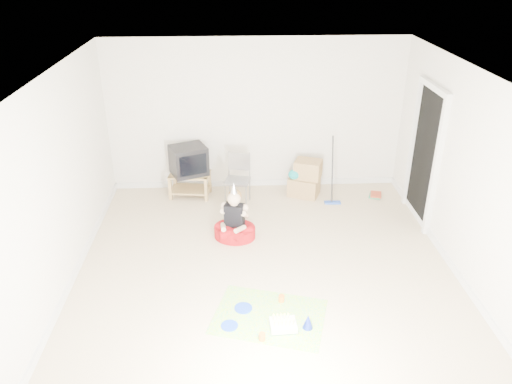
{
  "coord_description": "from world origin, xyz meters",
  "views": [
    {
      "loc": [
        -0.39,
        -5.6,
        3.88
      ],
      "look_at": [
        -0.1,
        0.4,
        0.9
      ],
      "focal_mm": 35.0,
      "sensor_mm": 36.0,
      "label": 1
    }
  ],
  "objects_px": {
    "tv_stand": "(190,182)",
    "folding_chair": "(237,181)",
    "seated_woman": "(235,225)",
    "birthday_cake": "(283,326)",
    "cardboard_boxes": "(305,179)",
    "crt_tv": "(189,160)"
  },
  "relations": [
    {
      "from": "folding_chair",
      "to": "cardboard_boxes",
      "type": "distance_m",
      "value": 1.19
    },
    {
      "from": "seated_woman",
      "to": "folding_chair",
      "type": "bearing_deg",
      "value": 86.66
    },
    {
      "from": "seated_woman",
      "to": "birthday_cake",
      "type": "height_order",
      "value": "seated_woman"
    },
    {
      "from": "folding_chair",
      "to": "tv_stand",
      "type": "bearing_deg",
      "value": 157.78
    },
    {
      "from": "folding_chair",
      "to": "cardboard_boxes",
      "type": "height_order",
      "value": "folding_chair"
    },
    {
      "from": "tv_stand",
      "to": "crt_tv",
      "type": "bearing_deg",
      "value": 0.0
    },
    {
      "from": "folding_chair",
      "to": "seated_woman",
      "type": "distance_m",
      "value": 1.09
    },
    {
      "from": "tv_stand",
      "to": "folding_chair",
      "type": "relative_size",
      "value": 0.84
    },
    {
      "from": "seated_woman",
      "to": "crt_tv",
      "type": "bearing_deg",
      "value": 118.13
    },
    {
      "from": "folding_chair",
      "to": "seated_woman",
      "type": "xyz_separation_m",
      "value": [
        -0.06,
        -1.06,
        -0.22
      ]
    },
    {
      "from": "tv_stand",
      "to": "folding_chair",
      "type": "xyz_separation_m",
      "value": [
        0.81,
        -0.33,
        0.17
      ]
    },
    {
      "from": "cardboard_boxes",
      "to": "seated_woman",
      "type": "height_order",
      "value": "seated_woman"
    },
    {
      "from": "cardboard_boxes",
      "to": "birthday_cake",
      "type": "distance_m",
      "value": 3.42
    },
    {
      "from": "folding_chair",
      "to": "cardboard_boxes",
      "type": "xyz_separation_m",
      "value": [
        1.16,
        0.27,
        -0.11
      ]
    },
    {
      "from": "crt_tv",
      "to": "birthday_cake",
      "type": "relative_size",
      "value": 1.84
    },
    {
      "from": "cardboard_boxes",
      "to": "birthday_cake",
      "type": "xyz_separation_m",
      "value": [
        -0.7,
        -3.34,
        -0.26
      ]
    },
    {
      "from": "tv_stand",
      "to": "birthday_cake",
      "type": "distance_m",
      "value": 3.63
    },
    {
      "from": "birthday_cake",
      "to": "crt_tv",
      "type": "bearing_deg",
      "value": 110.45
    },
    {
      "from": "crt_tv",
      "to": "cardboard_boxes",
      "type": "xyz_separation_m",
      "value": [
        1.96,
        -0.06,
        -0.36
      ]
    },
    {
      "from": "tv_stand",
      "to": "folding_chair",
      "type": "bearing_deg",
      "value": -22.22
    },
    {
      "from": "tv_stand",
      "to": "cardboard_boxes",
      "type": "bearing_deg",
      "value": -1.82
    },
    {
      "from": "seated_woman",
      "to": "tv_stand",
      "type": "bearing_deg",
      "value": 118.13
    }
  ]
}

